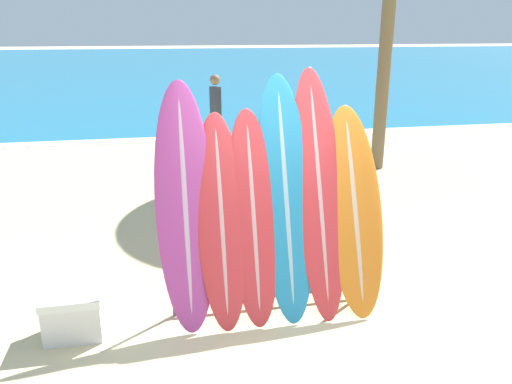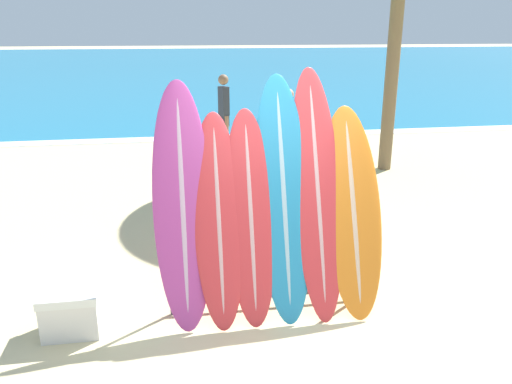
% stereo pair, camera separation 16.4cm
% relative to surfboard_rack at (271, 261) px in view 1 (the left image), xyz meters
% --- Properties ---
extents(ground_plane, '(160.00, 160.00, 0.00)m').
position_rel_surfboard_rack_xyz_m(ground_plane, '(0.38, -0.43, -0.52)').
color(ground_plane, beige).
extents(ocean_water, '(120.00, 60.00, 0.01)m').
position_rel_surfboard_rack_xyz_m(ocean_water, '(0.38, 37.72, -0.52)').
color(ocean_water, teal).
rests_on(ocean_water, ground_plane).
extents(surfboard_rack, '(2.01, 0.04, 0.96)m').
position_rel_surfboard_rack_xyz_m(surfboard_rack, '(0.00, 0.00, 0.00)').
color(surfboard_rack, '#47474C').
rests_on(surfboard_rack, ground_plane).
extents(surfboard_slot_0, '(0.57, 0.84, 2.30)m').
position_rel_surfboard_rack_xyz_m(surfboard_slot_0, '(-0.83, 0.04, 0.63)').
color(surfboard_slot_0, '#B23D8E').
rests_on(surfboard_slot_0, ground_plane).
extents(surfboard_slot_1, '(0.48, 0.84, 2.00)m').
position_rel_surfboard_rack_xyz_m(surfboard_slot_1, '(-0.50, -0.02, 0.48)').
color(surfboard_slot_1, red).
rests_on(surfboard_slot_1, ground_plane).
extents(surfboard_slot_2, '(0.48, 0.83, 2.02)m').
position_rel_surfboard_rack_xyz_m(surfboard_slot_2, '(-0.19, -0.01, 0.49)').
color(surfboard_slot_2, red).
rests_on(surfboard_slot_2, ground_plane).
extents(surfboard_slot_3, '(0.55, 0.95, 2.34)m').
position_rel_surfboard_rack_xyz_m(surfboard_slot_3, '(0.15, 0.05, 0.65)').
color(surfboard_slot_3, teal).
rests_on(surfboard_slot_3, ground_plane).
extents(surfboard_slot_4, '(0.50, 1.05, 2.39)m').
position_rel_surfboard_rack_xyz_m(surfboard_slot_4, '(0.50, 0.07, 0.68)').
color(surfboard_slot_4, red).
rests_on(surfboard_slot_4, ground_plane).
extents(surfboard_slot_5, '(0.59, 0.92, 2.02)m').
position_rel_surfboard_rack_xyz_m(surfboard_slot_5, '(0.85, -0.01, 0.49)').
color(surfboard_slot_5, orange).
rests_on(surfboard_slot_5, ground_plane).
extents(person_near_water, '(0.25, 0.30, 1.76)m').
position_rel_surfboard_rack_xyz_m(person_near_water, '(0.25, 6.97, 0.44)').
color(person_near_water, '#846047').
rests_on(person_near_water, ground_plane).
extents(person_mid_beach, '(0.24, 0.28, 1.62)m').
position_rel_surfboard_rack_xyz_m(person_mid_beach, '(1.36, 5.21, 0.37)').
color(person_mid_beach, tan).
rests_on(person_mid_beach, ground_plane).
extents(person_far_left, '(0.30, 0.24, 1.79)m').
position_rel_surfboard_rack_xyz_m(person_far_left, '(1.26, 3.03, 0.46)').
color(person_far_left, '#846047').
rests_on(person_far_left, ground_plane).
extents(cooler_box, '(0.54, 0.39, 0.44)m').
position_rel_surfboard_rack_xyz_m(cooler_box, '(-1.91, -0.16, -0.30)').
color(cooler_box, silver).
rests_on(cooler_box, ground_plane).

